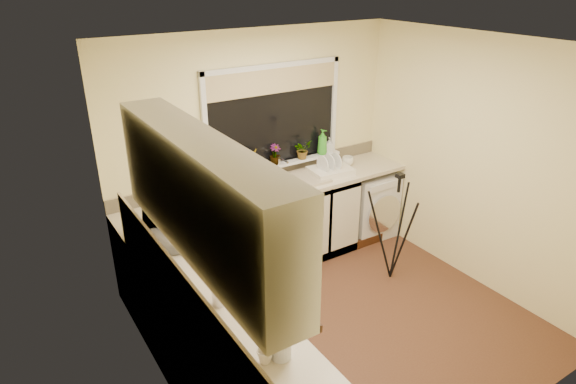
{
  "coord_description": "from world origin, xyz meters",
  "views": [
    {
      "loc": [
        -2.39,
        -2.83,
        2.97
      ],
      "look_at": [
        -0.22,
        0.55,
        1.15
      ],
      "focal_mm": 31.04,
      "sensor_mm": 36.0,
      "label": 1
    }
  ],
  "objects_px": {
    "cup_left": "(265,356)",
    "steel_jar": "(218,297)",
    "dish_rack": "(331,171)",
    "plant_b": "(252,159)",
    "plant_c": "(275,154)",
    "laptop": "(237,192)",
    "microwave": "(165,228)",
    "glass_jug": "(281,344)",
    "washing_machine": "(368,203)",
    "soap_bottle_green": "(322,142)",
    "plant_d": "(302,149)",
    "soap_bottle_clear": "(329,145)",
    "cup_back": "(348,161)",
    "plant_a": "(235,163)",
    "kettle": "(189,236)"
  },
  "relations": [
    {
      "from": "plant_c",
      "to": "laptop",
      "type": "bearing_deg",
      "value": -156.04
    },
    {
      "from": "washing_machine",
      "to": "glass_jug",
      "type": "relative_size",
      "value": 4.43
    },
    {
      "from": "kettle",
      "to": "soap_bottle_clear",
      "type": "xyz_separation_m",
      "value": [
        2.06,
        0.87,
        0.14
      ]
    },
    {
      "from": "washing_machine",
      "to": "cup_back",
      "type": "relative_size",
      "value": 5.84
    },
    {
      "from": "plant_a",
      "to": "steel_jar",
      "type": "bearing_deg",
      "value": -120.64
    },
    {
      "from": "laptop",
      "to": "cup_back",
      "type": "bearing_deg",
      "value": 15.82
    },
    {
      "from": "cup_left",
      "to": "soap_bottle_green",
      "type": "bearing_deg",
      "value": 47.83
    },
    {
      "from": "plant_d",
      "to": "cup_left",
      "type": "distance_m",
      "value": 2.96
    },
    {
      "from": "plant_b",
      "to": "soap_bottle_green",
      "type": "height_order",
      "value": "soap_bottle_green"
    },
    {
      "from": "kettle",
      "to": "plant_a",
      "type": "relative_size",
      "value": 0.85
    },
    {
      "from": "steel_jar",
      "to": "plant_b",
      "type": "bearing_deg",
      "value": 54.78
    },
    {
      "from": "laptop",
      "to": "cup_left",
      "type": "distance_m",
      "value": 2.26
    },
    {
      "from": "washing_machine",
      "to": "laptop",
      "type": "height_order",
      "value": "laptop"
    },
    {
      "from": "glass_jug",
      "to": "plant_d",
      "type": "relative_size",
      "value": 0.86
    },
    {
      "from": "soap_bottle_green",
      "to": "cup_back",
      "type": "relative_size",
      "value": 2.11
    },
    {
      "from": "soap_bottle_green",
      "to": "soap_bottle_clear",
      "type": "xyz_separation_m",
      "value": [
        0.1,
        0.01,
        -0.06
      ]
    },
    {
      "from": "steel_jar",
      "to": "plant_c",
      "type": "height_order",
      "value": "plant_c"
    },
    {
      "from": "plant_b",
      "to": "cup_back",
      "type": "height_order",
      "value": "plant_b"
    },
    {
      "from": "washing_machine",
      "to": "kettle",
      "type": "height_order",
      "value": "kettle"
    },
    {
      "from": "plant_c",
      "to": "dish_rack",
      "type": "bearing_deg",
      "value": -24.2
    },
    {
      "from": "plant_d",
      "to": "kettle",
      "type": "bearing_deg",
      "value": -152.92
    },
    {
      "from": "plant_c",
      "to": "cup_left",
      "type": "xyz_separation_m",
      "value": [
        -1.49,
        -2.33,
        -0.21
      ]
    },
    {
      "from": "microwave",
      "to": "plant_c",
      "type": "distance_m",
      "value": 1.65
    },
    {
      "from": "steel_jar",
      "to": "washing_machine",
      "type": "bearing_deg",
      "value": 29.02
    },
    {
      "from": "laptop",
      "to": "microwave",
      "type": "xyz_separation_m",
      "value": [
        -0.89,
        -0.45,
        0.07
      ]
    },
    {
      "from": "dish_rack",
      "to": "soap_bottle_green",
      "type": "height_order",
      "value": "soap_bottle_green"
    },
    {
      "from": "steel_jar",
      "to": "plant_d",
      "type": "bearing_deg",
      "value": 42.78
    },
    {
      "from": "dish_rack",
      "to": "soap_bottle_clear",
      "type": "relative_size",
      "value": 2.63
    },
    {
      "from": "cup_back",
      "to": "plant_c",
      "type": "bearing_deg",
      "value": 169.66
    },
    {
      "from": "plant_c",
      "to": "microwave",
      "type": "bearing_deg",
      "value": -154.27
    },
    {
      "from": "glass_jug",
      "to": "washing_machine",
      "type": "bearing_deg",
      "value": 39.65
    },
    {
      "from": "laptop",
      "to": "kettle",
      "type": "bearing_deg",
      "value": -128.99
    },
    {
      "from": "steel_jar",
      "to": "soap_bottle_green",
      "type": "distance_m",
      "value": 2.69
    },
    {
      "from": "glass_jug",
      "to": "steel_jar",
      "type": "bearing_deg",
      "value": 98.33
    },
    {
      "from": "washing_machine",
      "to": "kettle",
      "type": "xyz_separation_m",
      "value": [
        -2.48,
        -0.63,
        0.6
      ]
    },
    {
      "from": "soap_bottle_clear",
      "to": "cup_left",
      "type": "distance_m",
      "value": 3.21
    },
    {
      "from": "washing_machine",
      "to": "kettle",
      "type": "bearing_deg",
      "value": -163.41
    },
    {
      "from": "laptop",
      "to": "plant_c",
      "type": "relative_size",
      "value": 1.71
    },
    {
      "from": "kettle",
      "to": "cup_back",
      "type": "height_order",
      "value": "kettle"
    },
    {
      "from": "plant_d",
      "to": "soap_bottle_green",
      "type": "bearing_deg",
      "value": -0.21
    },
    {
      "from": "plant_c",
      "to": "soap_bottle_green",
      "type": "xyz_separation_m",
      "value": [
        0.61,
        -0.02,
        0.03
      ]
    },
    {
      "from": "plant_d",
      "to": "steel_jar",
      "type": "bearing_deg",
      "value": -137.22
    },
    {
      "from": "microwave",
      "to": "soap_bottle_clear",
      "type": "height_order",
      "value": "soap_bottle_clear"
    },
    {
      "from": "microwave",
      "to": "soap_bottle_clear",
      "type": "bearing_deg",
      "value": -55.26
    },
    {
      "from": "plant_b",
      "to": "soap_bottle_green",
      "type": "bearing_deg",
      "value": -1.58
    },
    {
      "from": "plant_a",
      "to": "soap_bottle_green",
      "type": "height_order",
      "value": "soap_bottle_green"
    },
    {
      "from": "dish_rack",
      "to": "plant_a",
      "type": "bearing_deg",
      "value": 173.16
    },
    {
      "from": "soap_bottle_clear",
      "to": "plant_d",
      "type": "bearing_deg",
      "value": -178.77
    },
    {
      "from": "cup_left",
      "to": "steel_jar",
      "type": "bearing_deg",
      "value": 89.4
    },
    {
      "from": "dish_rack",
      "to": "plant_b",
      "type": "distance_m",
      "value": 0.9
    }
  ]
}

